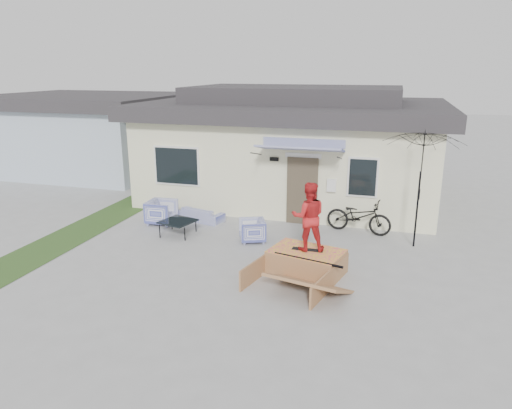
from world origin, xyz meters
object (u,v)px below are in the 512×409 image
(patio_umbrella, at_px, (419,184))
(skateboard, at_px, (308,249))
(bicycle, at_px, (359,213))
(skater, at_px, (309,215))
(armchair_right, at_px, (252,229))
(coffee_table, at_px, (178,228))
(skate_ramp, at_px, (306,262))
(loveseat, at_px, (201,212))
(armchair_left, at_px, (162,211))

(patio_umbrella, xyz_separation_m, skateboard, (-2.50, -2.50, -1.17))
(bicycle, bearing_deg, skater, 174.30)
(armchair_right, height_order, coffee_table, armchair_right)
(skate_ramp, bearing_deg, skater, 90.00)
(loveseat, distance_m, coffee_table, 1.43)
(bicycle, bearing_deg, armchair_left, 109.01)
(armchair_left, bearing_deg, skateboard, -117.28)
(skater, bearing_deg, loveseat, -51.34)
(armchair_left, bearing_deg, skater, -117.28)
(bicycle, distance_m, patio_umbrella, 2.06)
(bicycle, relative_size, skate_ramp, 0.87)
(coffee_table, distance_m, skater, 4.54)
(loveseat, relative_size, skateboard, 2.03)
(armchair_right, relative_size, skateboard, 0.96)
(armchair_left, xyz_separation_m, coffee_table, (0.93, -0.80, -0.20))
(armchair_left, xyz_separation_m, skateboard, (5.03, -2.33, 0.16))
(armchair_right, bearing_deg, skateboard, 25.18)
(skate_ramp, bearing_deg, coffee_table, 172.26)
(skate_ramp, distance_m, skater, 1.14)
(armchair_left, height_order, armchair_right, armchair_left)
(skater, bearing_deg, armchair_left, -39.51)
(loveseat, distance_m, skater, 5.07)
(patio_umbrella, distance_m, skate_ramp, 3.87)
(loveseat, bearing_deg, bicycle, -163.38)
(armchair_left, bearing_deg, coffee_table, -132.99)
(coffee_table, xyz_separation_m, bicycle, (5.03, 1.68, 0.40))
(armchair_left, bearing_deg, armchair_right, -105.09)
(coffee_table, height_order, patio_umbrella, patio_umbrella)
(loveseat, xyz_separation_m, skateboard, (3.96, -2.96, 0.29))
(bicycle, xyz_separation_m, skater, (-0.94, -3.22, 0.80))
(armchair_right, relative_size, bicycle, 0.37)
(bicycle, relative_size, skateboard, 2.61)
(skateboard, height_order, skater, skater)
(armchair_left, distance_m, skater, 5.63)
(armchair_right, height_order, skate_ramp, armchair_right)
(loveseat, height_order, bicycle, bicycle)
(bicycle, distance_m, skater, 3.45)
(skate_ramp, relative_size, skater, 1.36)
(coffee_table, bearing_deg, loveseat, 84.65)
(coffee_table, xyz_separation_m, skater, (4.10, -1.53, 1.20))
(armchair_right, bearing_deg, skate_ramp, 24.05)
(skateboard, distance_m, skater, 0.84)
(bicycle, xyz_separation_m, patio_umbrella, (1.56, -0.72, 1.13))
(skateboard, bearing_deg, skater, -0.33)
(coffee_table, distance_m, skateboard, 4.39)
(bicycle, relative_size, patio_umbrella, 0.76)
(loveseat, bearing_deg, armchair_left, 43.94)
(coffee_table, relative_size, skateboard, 1.19)
(armchair_left, height_order, skateboard, armchair_left)
(skater, bearing_deg, coffee_table, -35.16)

